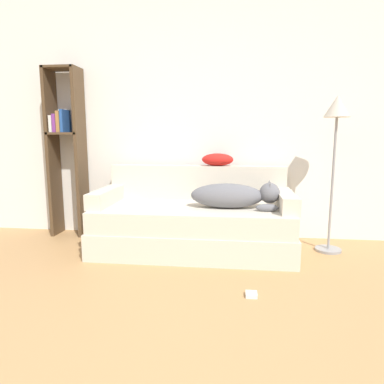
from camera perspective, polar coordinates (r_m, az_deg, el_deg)
wall_back at (r=3.78m, az=0.73°, el=13.11°), size 7.37×0.06×2.70m
couch at (r=3.32m, az=0.20°, el=-6.10°), size 1.87×0.90×0.44m
couch_backrest at (r=3.61m, az=0.89°, el=1.63°), size 1.83×0.15×0.35m
couch_arm_left at (r=3.46m, az=-14.09°, el=-0.73°), size 0.15×0.71×0.15m
couch_arm_right at (r=3.27m, az=15.32°, el=-1.36°), size 0.15×0.71×0.15m
dog at (r=3.17m, az=7.03°, el=-0.57°), size 0.82×0.28×0.26m
laptop at (r=3.27m, az=-4.99°, el=-2.20°), size 0.34×0.25×0.02m
throw_pillow at (r=3.57m, az=4.29°, el=5.41°), size 0.33×0.19×0.13m
bookshelf at (r=4.01m, az=-20.29°, el=7.41°), size 0.36×0.26×1.82m
floor_lamp at (r=3.44m, az=22.90°, el=10.00°), size 0.25×0.25×1.47m
power_adapter at (r=2.51m, az=9.87°, el=-16.47°), size 0.08×0.08×0.03m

